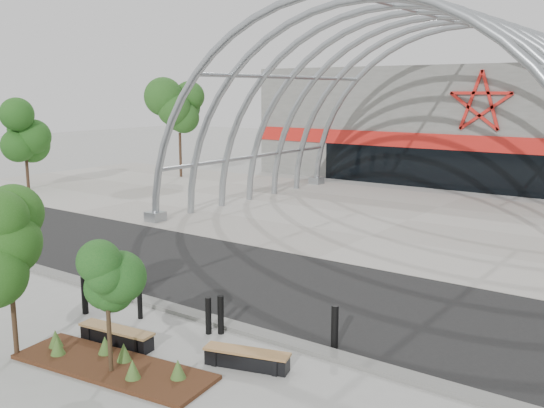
# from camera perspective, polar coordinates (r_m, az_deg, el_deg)

# --- Properties ---
(ground) EXTENTS (140.00, 140.00, 0.00)m
(ground) POSITION_cam_1_polar(r_m,az_deg,el_deg) (18.13, -7.56, -10.02)
(ground) COLOR #9B9B96
(ground) RESTS_ON ground
(road) EXTENTS (140.00, 7.00, 0.02)m
(road) POSITION_cam_1_polar(r_m,az_deg,el_deg) (20.65, -0.82, -7.29)
(road) COLOR black
(road) RESTS_ON ground
(forecourt) EXTENTS (60.00, 17.00, 0.04)m
(forecourt) POSITION_cam_1_polar(r_m,az_deg,el_deg) (30.78, 12.68, -1.52)
(forecourt) COLOR #A59F95
(forecourt) RESTS_ON ground
(kerb) EXTENTS (60.00, 0.50, 0.12)m
(kerb) POSITION_cam_1_polar(r_m,az_deg,el_deg) (17.94, -8.12, -10.05)
(kerb) COLOR slate
(kerb) RESTS_ON ground
(arena_building) EXTENTS (34.00, 15.24, 8.00)m
(arena_building) POSITION_cam_1_polar(r_m,az_deg,el_deg) (47.23, 21.65, 7.01)
(arena_building) COLOR slate
(arena_building) RESTS_ON ground
(vault_canopy) EXTENTS (20.80, 15.80, 20.36)m
(vault_canopy) POSITION_cam_1_polar(r_m,az_deg,el_deg) (30.78, 12.68, -1.53)
(vault_canopy) COLOR #959B9F
(vault_canopy) RESTS_ON ground
(planting_bed) EXTENTS (5.21, 2.21, 0.53)m
(planting_bed) POSITION_cam_1_polar(r_m,az_deg,el_deg) (15.06, -14.92, -14.21)
(planting_bed) COLOR #34170E
(planting_bed) RESTS_ON ground
(street_tree_0) EXTENTS (1.66, 1.66, 3.79)m
(street_tree_0) POSITION_cam_1_polar(r_m,az_deg,el_deg) (15.57, -23.58, -3.79)
(street_tree_0) COLOR #342113
(street_tree_0) RESTS_ON ground
(street_tree_1) EXTENTS (1.28, 1.28, 3.03)m
(street_tree_1) POSITION_cam_1_polar(r_m,az_deg,el_deg) (13.99, -15.30, -7.19)
(street_tree_1) COLOR black
(street_tree_1) RESTS_ON ground
(bench_0) EXTENTS (2.19, 0.75, 0.45)m
(bench_0) POSITION_cam_1_polar(r_m,az_deg,el_deg) (16.21, -14.42, -12.00)
(bench_0) COLOR black
(bench_0) RESTS_ON ground
(bench_1) EXTENTS (2.10, 1.02, 0.43)m
(bench_1) POSITION_cam_1_polar(r_m,az_deg,el_deg) (14.56, -2.39, -14.38)
(bench_1) COLOR black
(bench_1) RESTS_ON ground
(bollard_0) EXTENTS (0.18, 0.18, 1.11)m
(bollard_0) POSITION_cam_1_polar(r_m,az_deg,el_deg) (18.46, -17.23, -8.19)
(bollard_0) COLOR black
(bollard_0) RESTS_ON ground
(bollard_1) EXTENTS (0.14, 0.14, 0.89)m
(bollard_1) POSITION_cam_1_polar(r_m,az_deg,el_deg) (17.73, -12.33, -9.12)
(bollard_1) COLOR black
(bollard_1) RESTS_ON ground
(bollard_2) EXTENTS (0.17, 0.17, 1.05)m
(bollard_2) POSITION_cam_1_polar(r_m,az_deg,el_deg) (16.34, -4.85, -10.35)
(bollard_2) COLOR black
(bollard_2) RESTS_ON ground
(bollard_3) EXTENTS (0.16, 0.16, 1.01)m
(bollard_3) POSITION_cam_1_polar(r_m,az_deg,el_deg) (16.37, -6.01, -10.40)
(bollard_3) COLOR black
(bollard_3) RESTS_ON ground
(bollard_4) EXTENTS (0.18, 0.18, 1.13)m
(bollard_4) POSITION_cam_1_polar(r_m,az_deg,el_deg) (15.45, 5.92, -11.47)
(bollard_4) COLOR black
(bollard_4) RESTS_ON ground
(bg_tree_0) EXTENTS (3.00, 3.00, 6.45)m
(bg_tree_0) POSITION_cam_1_polar(r_m,az_deg,el_deg) (45.29, -8.72, 8.33)
(bg_tree_0) COLOR black
(bg_tree_0) RESTS_ON ground
(bg_tree_2) EXTENTS (2.55, 2.55, 5.38)m
(bg_tree_2) POSITION_cam_1_polar(r_m,az_deg,el_deg) (42.19, -22.29, 6.45)
(bg_tree_2) COLOR #301E13
(bg_tree_2) RESTS_ON ground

